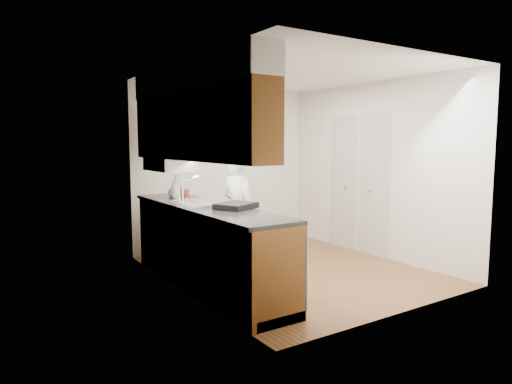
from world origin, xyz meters
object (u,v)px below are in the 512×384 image
at_px(person, 239,205).
at_px(soap_bottle_b, 184,189).
at_px(soap_bottle_a, 176,187).
at_px(soda_can, 187,194).
at_px(dish_rack, 236,206).
at_px(steel_can, 185,192).
at_px(soap_bottle_c, 173,191).

bearing_deg(person, soap_bottle_b, 21.83).
height_order(soap_bottle_a, soda_can, soap_bottle_a).
xyz_separation_m(soda_can, dish_rack, (0.09, -1.06, -0.03)).
relative_size(soap_bottle_a, soda_can, 2.48).
height_order(steel_can, dish_rack, steel_can).
distance_m(soap_bottle_b, steel_can, 0.08).
bearing_deg(soap_bottle_a, dish_rack, -81.81).
height_order(soap_bottle_a, steel_can, soap_bottle_a).
bearing_deg(dish_rack, person, 33.27).
relative_size(soap_bottle_b, dish_rack, 0.52).
height_order(soap_bottle_b, soap_bottle_c, soap_bottle_b).
relative_size(person, soap_bottle_b, 8.35).
height_order(soap_bottle_b, dish_rack, soap_bottle_b).
relative_size(soap_bottle_c, soda_can, 1.49).
relative_size(soap_bottle_b, soap_bottle_c, 1.17).
xyz_separation_m(soap_bottle_b, dish_rack, (0.01, -1.30, -0.07)).
height_order(soda_can, steel_can, steel_can).
height_order(soap_bottle_b, steel_can, soap_bottle_b).
xyz_separation_m(soap_bottle_a, dish_rack, (0.17, -1.20, -0.12)).
bearing_deg(soap_bottle_b, dish_rack, -89.58).
distance_m(person, steel_can, 0.78).
bearing_deg(soda_can, person, -44.74).
relative_size(soap_bottle_a, steel_can, 2.34).
bearing_deg(soda_can, soap_bottle_b, 72.14).
distance_m(person, soap_bottle_b, 0.84).
relative_size(soda_can, dish_rack, 0.30).
height_order(person, steel_can, person).
distance_m(soap_bottle_a, soap_bottle_b, 0.20).
bearing_deg(soap_bottle_a, soda_can, -58.80).
xyz_separation_m(person, steel_can, (-0.42, 0.65, 0.12)).
height_order(soda_can, dish_rack, soda_can).
bearing_deg(steel_can, soap_bottle_a, -166.03).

